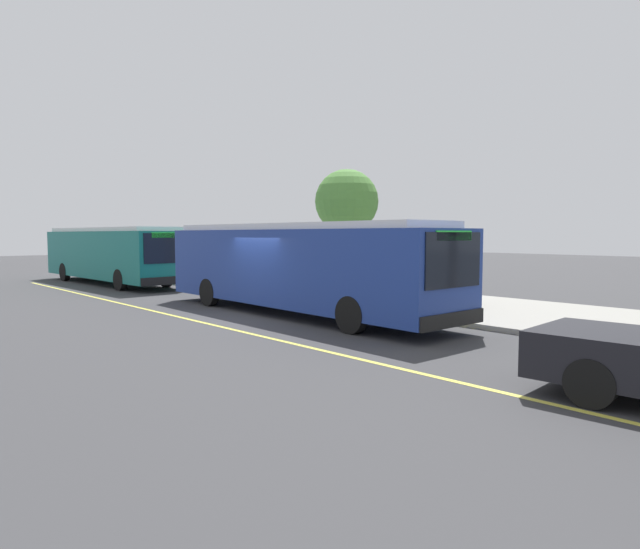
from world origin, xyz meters
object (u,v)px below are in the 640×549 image
object	(u,v)px
transit_bus_main	(297,265)
pedestrian_commuter	(419,278)
waiting_bench	(417,287)
transit_bus_second	(111,253)
route_sign_post	(423,255)

from	to	relation	value
transit_bus_main	pedestrian_commuter	bearing A→B (deg)	61.21
transit_bus_main	waiting_bench	size ratio (longest dim) A/B	7.68
transit_bus_main	transit_bus_second	bearing A→B (deg)	-179.07
waiting_bench	transit_bus_main	bearing A→B (deg)	-102.29
waiting_bench	transit_bus_second	bearing A→B (deg)	-162.17
transit_bus_second	waiting_bench	size ratio (longest dim) A/B	7.55
transit_bus_main	waiting_bench	xyz separation A→B (m)	(1.07, 4.92, -0.99)
transit_bus_main	waiting_bench	distance (m)	5.13
transit_bus_second	pedestrian_commuter	distance (m)	17.49
transit_bus_second	waiting_bench	distance (m)	16.89
transit_bus_main	route_sign_post	bearing A→B (deg)	35.08
transit_bus_main	waiting_bench	world-z (taller)	transit_bus_main
transit_bus_main	pedestrian_commuter	world-z (taller)	transit_bus_main
route_sign_post	pedestrian_commuter	size ratio (longest dim) A/B	1.66
route_sign_post	waiting_bench	bearing A→B (deg)	130.59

